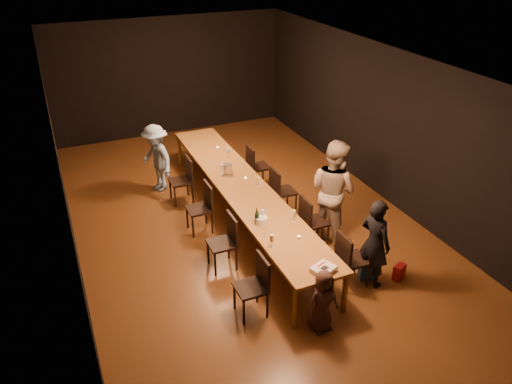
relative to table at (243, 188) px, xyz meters
name	(u,v)px	position (x,y,z in m)	size (l,w,h in m)	color
ground	(243,221)	(0.00, 0.00, -0.70)	(10.00, 10.00, 0.00)	#4F2813
room_shell	(241,117)	(0.00, 0.00, 1.38)	(6.04, 10.04, 3.02)	black
table	(243,188)	(0.00, 0.00, 0.00)	(0.90, 6.00, 0.75)	olive
chair_right_0	(353,259)	(0.85, -2.40, -0.24)	(0.42, 0.42, 0.93)	black
chair_right_1	(314,221)	(0.85, -1.20, -0.24)	(0.42, 0.42, 0.93)	black
chair_right_2	(284,191)	(0.85, 0.00, -0.24)	(0.42, 0.42, 0.93)	black
chair_right_3	(259,166)	(0.85, 1.20, -0.24)	(0.42, 0.42, 0.93)	black
chair_left_0	(251,287)	(-0.85, -2.40, -0.24)	(0.42, 0.42, 0.93)	black
chair_left_1	(222,243)	(-0.85, -1.20, -0.24)	(0.42, 0.42, 0.93)	black
chair_left_2	(199,208)	(-0.85, 0.00, -0.24)	(0.42, 0.42, 0.93)	black
chair_left_3	(181,181)	(-0.85, 1.20, -0.24)	(0.42, 0.42, 0.93)	black
woman_birthday	(375,243)	(1.15, -2.49, 0.03)	(0.54, 0.35, 1.47)	black
woman_tan	(333,190)	(1.25, -1.09, 0.22)	(0.90, 0.70, 1.85)	tan
man_blue	(157,158)	(-1.15, 1.88, 0.02)	(0.93, 0.54, 1.44)	#94BDE5
child	(323,301)	(-0.07, -3.07, -0.22)	(0.47, 0.30, 0.95)	#402A23
gift_bag_red	(399,272)	(1.61, -2.60, -0.57)	(0.22, 0.12, 0.26)	red
gift_bag_blue	(367,270)	(1.15, -2.38, -0.55)	(0.24, 0.16, 0.30)	#275CAB
birthday_cake	(323,269)	(0.07, -2.80, 0.08)	(0.39, 0.35, 0.08)	white
plate_stack	(261,220)	(-0.21, -1.31, 0.11)	(0.21, 0.21, 0.12)	white
champagne_bottle	(257,216)	(-0.28, -1.31, 0.20)	(0.07, 0.07, 0.31)	black
ice_bucket	(228,169)	(-0.07, 0.59, 0.15)	(0.18, 0.18, 0.20)	#ADAEB2
wineglass_0	(272,241)	(-0.33, -1.97, 0.15)	(0.06, 0.06, 0.21)	beige
wineglass_1	(294,216)	(0.29, -1.48, 0.15)	(0.06, 0.06, 0.21)	beige
wineglass_2	(263,215)	(-0.16, -1.26, 0.15)	(0.06, 0.06, 0.21)	silver
wineglass_3	(258,182)	(0.25, -0.16, 0.15)	(0.06, 0.06, 0.21)	beige
wineglass_4	(222,169)	(-0.17, 0.61, 0.15)	(0.06, 0.06, 0.21)	silver
wineglass_5	(228,153)	(0.20, 1.29, 0.15)	(0.06, 0.06, 0.21)	silver
tealight_near	(299,237)	(0.15, -1.94, 0.06)	(0.05, 0.05, 0.03)	#B2B7B2
tealight_mid	(246,179)	(0.15, 0.22, 0.06)	(0.05, 0.05, 0.03)	#B2B7B2
tealight_far	(218,148)	(0.15, 1.79, 0.06)	(0.05, 0.05, 0.03)	#B2B7B2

